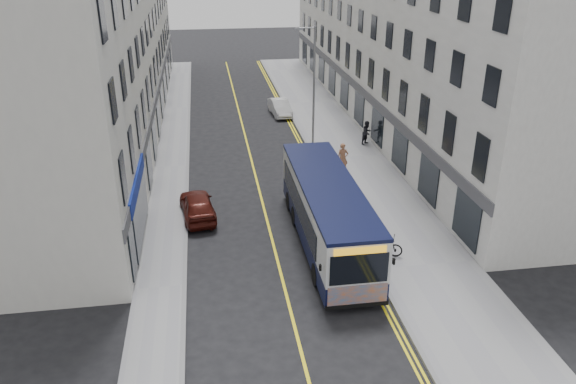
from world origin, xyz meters
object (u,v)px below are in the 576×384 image
object	(u,v)px
car_white	(280,107)
car_maroon	(198,205)
bicycle	(382,245)
streetlamp	(313,85)
city_bus	(327,211)
pedestrian_far	(367,133)
pedestrian_near	(343,158)

from	to	relation	value
car_white	car_maroon	distance (m)	18.46
bicycle	car_maroon	size ratio (longest dim) A/B	0.46
streetlamp	car_white	bearing A→B (deg)	96.68
city_bus	car_maroon	bearing A→B (deg)	147.56
streetlamp	car_white	world-z (taller)	streetlamp
bicycle	car_white	xyz separation A→B (m)	(-1.40, 22.40, 0.03)
pedestrian_far	city_bus	bearing A→B (deg)	-149.88
pedestrian_far	car_maroon	size ratio (longest dim) A/B	0.41
city_bus	bicycle	xyz separation A→B (m)	(2.18, -1.46, -1.11)
pedestrian_far	car_maroon	bearing A→B (deg)	-177.63
bicycle	pedestrian_near	size ratio (longest dim) A/B	0.99
pedestrian_near	pedestrian_far	world-z (taller)	pedestrian_near
car_white	car_maroon	xyz separation A→B (m)	(-6.60, -17.24, 0.05)
pedestrian_far	car_white	world-z (taller)	pedestrian_far
city_bus	pedestrian_near	bearing A→B (deg)	71.36
city_bus	car_maroon	distance (m)	6.97
pedestrian_near	car_white	world-z (taller)	pedestrian_near
bicycle	pedestrian_far	size ratio (longest dim) A/B	1.12
streetlamp	city_bus	xyz separation A→B (m)	(-1.75, -12.66, -2.68)
pedestrian_far	bicycle	bearing A→B (deg)	-139.77
streetlamp	pedestrian_near	distance (m)	5.75
city_bus	car_maroon	size ratio (longest dim) A/B	2.74
pedestrian_near	car_maroon	bearing A→B (deg)	-144.54
pedestrian_far	streetlamp	bearing A→B (deg)	146.48
bicycle	car_maroon	world-z (taller)	car_maroon
city_bus	pedestrian_far	bearing A→B (deg)	66.53
bicycle	pedestrian_near	distance (m)	9.59
car_maroon	city_bus	bearing A→B (deg)	140.63
bicycle	car_white	size ratio (longest dim) A/B	0.48
bicycle	city_bus	bearing A→B (deg)	79.98
bicycle	car_white	world-z (taller)	car_white
bicycle	car_maroon	xyz separation A→B (m)	(-8.00, 5.15, 0.07)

